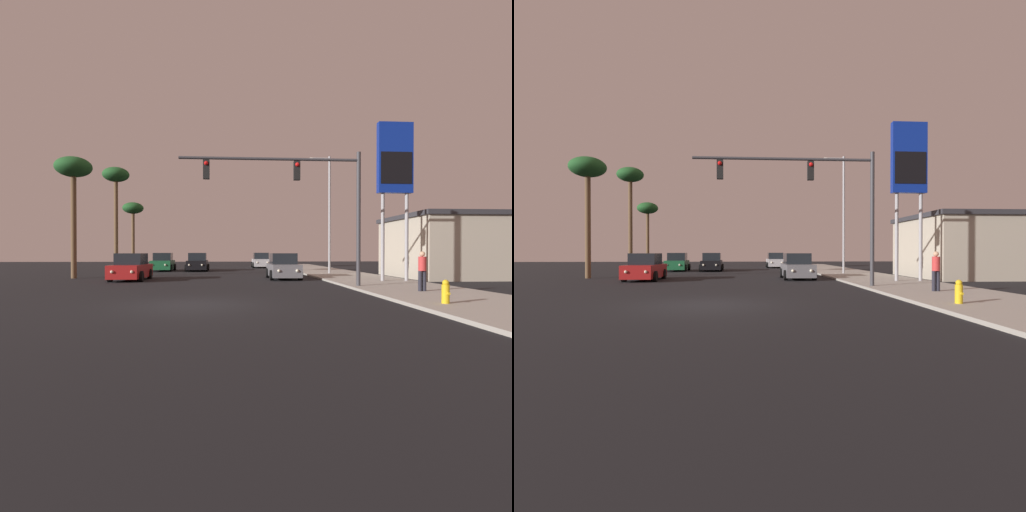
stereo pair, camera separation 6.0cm
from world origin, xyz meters
The scene contains 16 objects.
ground_plane centered at (0.00, 0.00, 0.00)m, with size 120.00×120.00×0.00m, color black.
sidewalk_right centered at (9.50, 10.00, 0.06)m, with size 5.00×60.00×0.12m.
building_gas_station centered at (18.00, 13.36, 2.16)m, with size 10.30×8.30×4.30m.
car_green centered at (-4.93, 24.11, 0.76)m, with size 2.04×4.34×1.68m.
car_black centered at (-1.71, 23.86, 0.76)m, with size 2.04×4.33×1.68m.
car_silver centered at (4.78, 31.42, 0.76)m, with size 2.04×4.32×1.68m.
car_red centered at (-4.89, 11.91, 0.76)m, with size 2.04×4.33×1.68m.
car_grey centered at (4.76, 12.58, 0.76)m, with size 2.04×4.31×1.68m.
traffic_light_mast centered at (4.91, 5.64, 4.80)m, with size 8.76×0.36×6.50m.
street_lamp centered at (8.81, 16.94, 5.12)m, with size 1.74×0.24×9.00m.
gas_station_sign centered at (10.64, 8.76, 6.62)m, with size 2.00×0.42×9.00m.
fire_hydrant centered at (8.12, -1.11, 0.49)m, with size 0.24×0.34×0.76m.
pedestrian_on_sidewalk centered at (9.31, 2.83, 1.03)m, with size 0.34×0.32×1.67m.
palm_tree_far centered at (-9.98, 34.00, 6.53)m, with size 2.40×2.40×7.55m.
palm_tree_near centered at (-9.15, 14.00, 7.02)m, with size 2.40×2.40×8.10m.
palm_tree_mid centered at (-9.15, 24.00, 8.29)m, with size 2.40×2.40×9.53m.
Camera 1 is at (1.23, -13.38, 1.76)m, focal length 28.00 mm.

